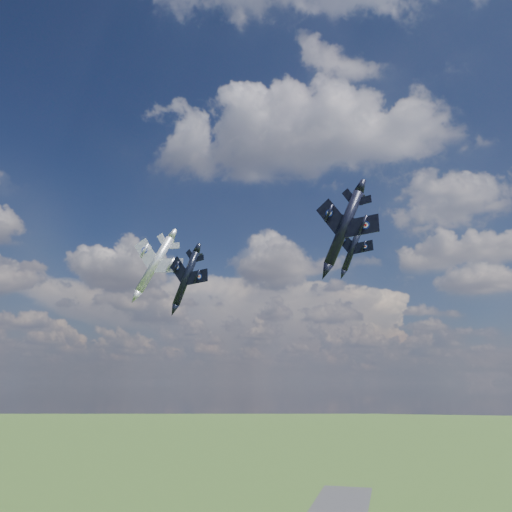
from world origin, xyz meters
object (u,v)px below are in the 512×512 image
(jet_left_silver, at_px, (155,264))
(jet_lead_navy, at_px, (186,278))
(jet_right_navy, at_px, (344,228))
(jet_high_navy, at_px, (353,248))

(jet_left_silver, bearing_deg, jet_lead_navy, -13.98)
(jet_left_silver, bearing_deg, jet_right_navy, -26.45)
(jet_right_navy, bearing_deg, jet_high_navy, 110.91)
(jet_lead_navy, xyz_separation_m, jet_high_navy, (29.88, 14.40, 7.47))
(jet_high_navy, bearing_deg, jet_lead_navy, -132.66)
(jet_right_navy, distance_m, jet_left_silver, 39.88)
(jet_right_navy, xyz_separation_m, jet_left_silver, (-37.38, 13.91, -0.11))
(jet_high_navy, distance_m, jet_left_silver, 39.49)
(jet_lead_navy, distance_m, jet_right_navy, 33.17)
(jet_lead_navy, bearing_deg, jet_right_navy, -7.56)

